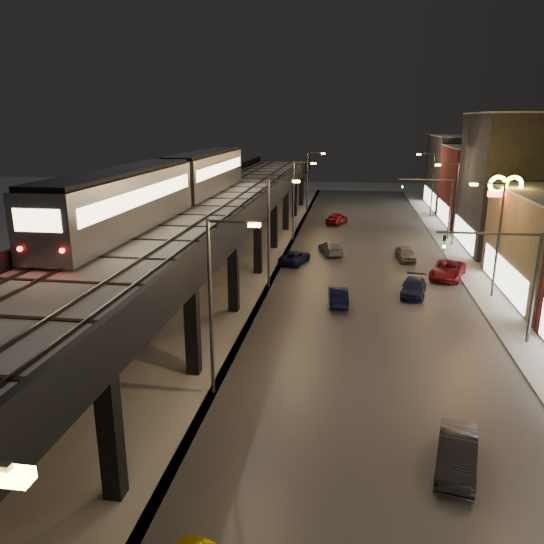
{
  "coord_description": "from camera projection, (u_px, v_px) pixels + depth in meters",
  "views": [
    {
      "loc": [
        5.89,
        -10.51,
        13.4
      ],
      "look_at": [
        1.5,
        18.39,
        5.0
      ],
      "focal_mm": 35.0,
      "sensor_mm": 36.0,
      "label": 1
    }
  ],
  "objects": [
    {
      "name": "road_surface",
      "position": [
        367.0,
        278.0,
        46.7
      ],
      "size": [
        17.0,
        120.0,
        0.06
      ],
      "primitive_type": "cube",
      "color": "#46474D",
      "rests_on": "ground"
    },
    {
      "name": "sidewalk_right",
      "position": [
        486.0,
        282.0,
        45.25
      ],
      "size": [
        4.0,
        120.0,
        0.14
      ],
      "primitive_type": "cube",
      "color": "#9FA1A8",
      "rests_on": "ground"
    },
    {
      "name": "under_viaduct_pavement",
      "position": [
        218.0,
        271.0,
        48.65
      ],
      "size": [
        11.0,
        120.0,
        0.06
      ],
      "primitive_type": "cube",
      "color": "#9FA1A8",
      "rests_on": "ground"
    },
    {
      "name": "elevated_viaduct",
      "position": [
        207.0,
        217.0,
        44.11
      ],
      "size": [
        9.0,
        100.0,
        6.3
      ],
      "color": "black",
      "rests_on": "ground"
    },
    {
      "name": "viaduct_trackbed",
      "position": [
        207.0,
        208.0,
        44.02
      ],
      "size": [
        8.4,
        100.0,
        0.32
      ],
      "color": "#B2B7C1",
      "rests_on": "elevated_viaduct"
    },
    {
      "name": "viaduct_parapet_streetside",
      "position": [
        259.0,
        203.0,
        43.29
      ],
      "size": [
        0.3,
        100.0,
        1.1
      ],
      "primitive_type": "cube",
      "color": "black",
      "rests_on": "elevated_viaduct"
    },
    {
      "name": "viaduct_parapet_far",
      "position": [
        157.0,
        201.0,
        44.54
      ],
      "size": [
        0.3,
        100.0,
        1.1
      ],
      "primitive_type": "cube",
      "color": "black",
      "rests_on": "elevated_viaduct"
    },
    {
      "name": "building_d",
      "position": [
        530.0,
        184.0,
        54.73
      ],
      "size": [
        12.2,
        13.2,
        14.16
      ],
      "color": "#272830",
      "rests_on": "ground"
    },
    {
      "name": "building_e",
      "position": [
        494.0,
        187.0,
        68.58
      ],
      "size": [
        12.2,
        12.2,
        10.16
      ],
      "color": "maroon",
      "rests_on": "ground"
    },
    {
      "name": "building_f",
      "position": [
        472.0,
        173.0,
        81.75
      ],
      "size": [
        12.2,
        16.2,
        11.16
      ],
      "color": "#2A2A2D",
      "rests_on": "ground"
    },
    {
      "name": "streetlight_left_1",
      "position": [
        216.0,
        296.0,
        25.5
      ],
      "size": [
        2.57,
        0.28,
        9.0
      ],
      "color": "#38383A",
      "rests_on": "ground"
    },
    {
      "name": "streetlight_left_2",
      "position": [
        272.0,
        225.0,
        42.61
      ],
      "size": [
        2.57,
        0.28,
        9.0
      ],
      "color": "#38383A",
      "rests_on": "ground"
    },
    {
      "name": "streetlight_right_2",
      "position": [
        495.0,
        232.0,
        40.13
      ],
      "size": [
        2.56,
        0.28,
        9.0
      ],
      "color": "#38383A",
      "rests_on": "ground"
    },
    {
      "name": "streetlight_left_3",
      "position": [
        296.0,
        195.0,
        59.71
      ],
      "size": [
        2.57,
        0.28,
        9.0
      ],
      "color": "#38383A",
      "rests_on": "ground"
    },
    {
      "name": "streetlight_right_3",
      "position": [
        454.0,
        198.0,
        57.23
      ],
      "size": [
        2.56,
        0.28,
        9.0
      ],
      "color": "#38383A",
      "rests_on": "ground"
    },
    {
      "name": "streetlight_left_4",
      "position": [
        309.0,
        178.0,
        76.81
      ],
      "size": [
        2.57,
        0.28,
        9.0
      ],
      "color": "#38383A",
      "rests_on": "ground"
    },
    {
      "name": "streetlight_right_4",
      "position": [
        431.0,
        180.0,
        74.34
      ],
      "size": [
        2.56,
        0.28,
        9.0
      ],
      "color": "#38383A",
      "rests_on": "ground"
    },
    {
      "name": "traffic_light_rig_a",
      "position": [
        516.0,
        274.0,
        31.91
      ],
      "size": [
        6.1,
        0.34,
        7.0
      ],
      "color": "#38383A",
      "rests_on": "ground"
    },
    {
      "name": "traffic_light_rig_b",
      "position": [
        440.0,
        201.0,
        60.41
      ],
      "size": [
        6.1,
        0.34,
        7.0
      ],
      "color": "#38383A",
      "rests_on": "ground"
    },
    {
      "name": "subway_train",
      "position": [
        174.0,
        183.0,
        42.93
      ],
      "size": [
        3.19,
        38.72,
        3.81
      ],
      "color": "gray",
      "rests_on": "viaduct_trackbed"
    },
    {
      "name": "car_near_white",
      "position": [
        338.0,
        297.0,
        39.75
      ],
      "size": [
        1.69,
        4.03,
        1.29
      ],
      "primitive_type": "imported",
      "rotation": [
        0.0,
        0.0,
        3.22
      ],
      "color": "black",
      "rests_on": "ground"
    },
    {
      "name": "car_mid_silver",
      "position": [
        295.0,
        258.0,
        51.15
      ],
      "size": [
        3.05,
        4.78,
        1.23
      ],
      "primitive_type": "imported",
      "rotation": [
        0.0,
        0.0,
        2.89
      ],
      "color": "#0F1642",
      "rests_on": "ground"
    },
    {
      "name": "car_mid_dark",
      "position": [
        331.0,
        248.0,
        54.71
      ],
      "size": [
        3.02,
        4.89,
        1.32
      ],
      "primitive_type": "imported",
      "rotation": [
        0.0,
        0.0,
        3.42
      ],
      "color": "gray",
      "rests_on": "ground"
    },
    {
      "name": "car_far_white",
      "position": [
        337.0,
        219.0,
        70.44
      ],
      "size": [
        3.18,
        4.79,
        1.52
      ],
      "primitive_type": "imported",
      "rotation": [
        0.0,
        0.0,
        2.8
      ],
      "color": "maroon",
      "rests_on": "ground"
    },
    {
      "name": "car_onc_silver",
      "position": [
        457.0,
        455.0,
        20.86
      ],
      "size": [
        2.29,
        4.41,
        1.38
      ],
      "primitive_type": "imported",
      "rotation": [
        0.0,
        0.0,
        -0.21
      ],
      "color": "black",
      "rests_on": "ground"
    },
    {
      "name": "car_onc_dark",
      "position": [
        448.0,
        270.0,
        46.28
      ],
      "size": [
        4.04,
        5.86,
        1.49
      ],
      "primitive_type": "imported",
      "rotation": [
        0.0,
        0.0,
        -0.32
      ],
      "color": "maroon",
      "rests_on": "ground"
    },
    {
      "name": "car_onc_white",
      "position": [
        414.0,
        288.0,
        41.77
      ],
      "size": [
        2.57,
        4.71,
        1.29
      ],
      "primitive_type": "imported",
      "rotation": [
        0.0,
        0.0,
        -0.18
      ],
      "color": "#10153A",
      "rests_on": "ground"
    },
    {
      "name": "car_onc_red",
      "position": [
        405.0,
        254.0,
        52.24
      ],
      "size": [
        2.03,
        4.09,
        1.34
      ],
      "primitive_type": "imported",
      "rotation": [
        0.0,
        0.0,
        0.12
      ],
      "color": "gray",
      "rests_on": "ground"
    },
    {
      "name": "sign_mcdonalds",
      "position": [
        504.0,
        198.0,
        42.66
      ],
      "size": [
        2.72,
        0.39,
        9.16
      ],
      "color": "#38383A",
      "rests_on": "ground"
    }
  ]
}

